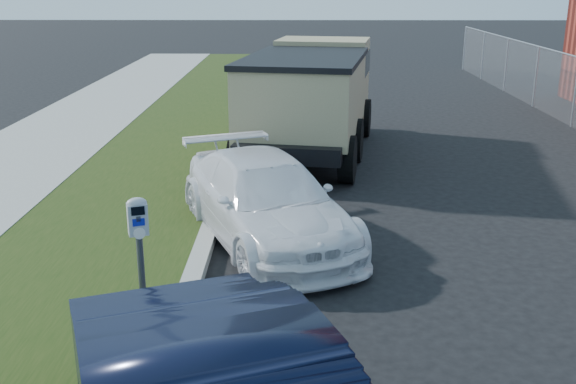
{
  "coord_description": "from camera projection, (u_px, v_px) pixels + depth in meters",
  "views": [
    {
      "loc": [
        -1.32,
        -7.54,
        3.69
      ],
      "look_at": [
        -1.4,
        1.0,
        1.0
      ],
      "focal_mm": 42.0,
      "sensor_mm": 36.0,
      "label": 1
    }
  ],
  "objects": [
    {
      "name": "white_wagon",
      "position": [
        265.0,
        199.0,
        9.93
      ],
      "size": [
        3.21,
        4.57,
        1.23
      ],
      "primitive_type": "imported",
      "rotation": [
        0.0,
        0.0,
        0.39
      ],
      "color": "white",
      "rests_on": "ground"
    },
    {
      "name": "ground",
      "position": [
        401.0,
        294.0,
        8.29
      ],
      "size": [
        120.0,
        120.0,
        0.0
      ],
      "primitive_type": "plane",
      "color": "black",
      "rests_on": "ground"
    },
    {
      "name": "dump_truck",
      "position": [
        312.0,
        93.0,
        14.9
      ],
      "size": [
        3.23,
        6.25,
        2.33
      ],
      "rotation": [
        0.0,
        0.0,
        -0.17
      ],
      "color": "black",
      "rests_on": "ground"
    },
    {
      "name": "streetside",
      "position": [
        15.0,
        230.0,
        10.23
      ],
      "size": [
        6.12,
        50.0,
        0.15
      ],
      "color": "gray",
      "rests_on": "ground"
    },
    {
      "name": "parking_meter",
      "position": [
        139.0,
        237.0,
        6.77
      ],
      "size": [
        0.24,
        0.2,
        1.5
      ],
      "rotation": [
        0.0,
        0.0,
        0.35
      ],
      "color": "#3F4247",
      "rests_on": "ground"
    }
  ]
}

